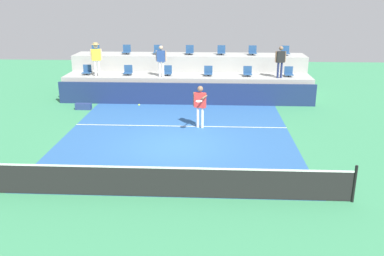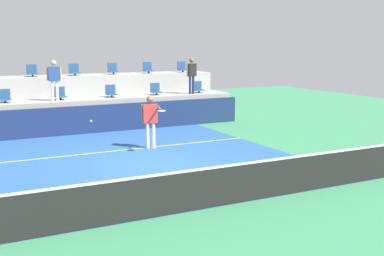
{
  "view_description": "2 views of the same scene",
  "coord_description": "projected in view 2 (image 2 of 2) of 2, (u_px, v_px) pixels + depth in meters",
  "views": [
    {
      "loc": [
        1.35,
        -14.2,
        5.42
      ],
      "look_at": [
        0.64,
        -0.3,
        0.82
      ],
      "focal_mm": 38.43,
      "sensor_mm": 36.0,
      "label": 1
    },
    {
      "loc": [
        -5.4,
        -12.85,
        3.52
      ],
      "look_at": [
        0.8,
        -0.87,
        1.18
      ],
      "focal_mm": 46.08,
      "sensor_mm": 36.0,
      "label": 2
    }
  ],
  "objects": [
    {
      "name": "court_inner_paint",
      "position": [
        141.0,
        159.0,
        15.17
      ],
      "size": [
        9.0,
        10.0,
        0.01
      ],
      "primitive_type": "cube",
      "color": "#285693",
      "rests_on": "ground_plane"
    },
    {
      "name": "stadium_chair_lower_mid_right",
      "position": [
        111.0,
        92.0,
        20.88
      ],
      "size": [
        0.44,
        0.4,
        0.52
      ],
      "color": "#2D2D33",
      "rests_on": "seating_tier_lower"
    },
    {
      "name": "spectator_leaning_on_rail",
      "position": [
        192.0,
        72.0,
        22.07
      ],
      "size": [
        0.57,
        0.27,
        1.62
      ],
      "color": "navy",
      "rests_on": "seating_tier_lower"
    },
    {
      "name": "stadium_chair_lower_left",
      "position": [
        5.0,
        97.0,
        18.95
      ],
      "size": [
        0.44,
        0.4,
        0.52
      ],
      "color": "#2D2D33",
      "rests_on": "seating_tier_lower"
    },
    {
      "name": "sponsor_backboard",
      "position": [
        94.0,
        119.0,
        19.45
      ],
      "size": [
        13.0,
        0.16,
        1.1
      ],
      "primitive_type": "cube",
      "color": "navy",
      "rests_on": "ground_plane"
    },
    {
      "name": "tennis_net",
      "position": [
        226.0,
        184.0,
        10.71
      ],
      "size": [
        10.48,
        0.08,
        1.07
      ],
      "color": "black",
      "rests_on": "ground_plane"
    },
    {
      "name": "seating_tier_lower",
      "position": [
        86.0,
        113.0,
        20.58
      ],
      "size": [
        13.0,
        1.8,
        1.25
      ],
      "primitive_type": "cube",
      "color": "#9E9E99",
      "rests_on": "ground_plane"
    },
    {
      "name": "stadium_chair_lower_right",
      "position": [
        156.0,
        90.0,
        21.81
      ],
      "size": [
        0.44,
        0.4,
        0.52
      ],
      "color": "#2D2D33",
      "rests_on": "seating_tier_lower"
    },
    {
      "name": "stadium_chair_upper_mid_right",
      "position": [
        113.0,
        69.0,
        22.63
      ],
      "size": [
        0.44,
        0.4,
        0.52
      ],
      "color": "#2D2D33",
      "rests_on": "seating_tier_upper"
    },
    {
      "name": "spectator_in_grey",
      "position": [
        54.0,
        77.0,
        19.32
      ],
      "size": [
        0.57,
        0.26,
        1.61
      ],
      "color": "white",
      "rests_on": "seating_tier_lower"
    },
    {
      "name": "stadium_chair_upper_mid_left",
      "position": [
        32.0,
        72.0,
        21.0
      ],
      "size": [
        0.44,
        0.4,
        0.52
      ],
      "color": "#2D2D33",
      "rests_on": "seating_tier_upper"
    },
    {
      "name": "ground_plane",
      "position": [
        154.0,
        166.0,
        14.29
      ],
      "size": [
        40.0,
        40.0,
        0.0
      ],
      "primitive_type": "plane",
      "color": "#388456"
    },
    {
      "name": "stadium_chair_upper_far_right",
      "position": [
        182.0,
        68.0,
        24.23
      ],
      "size": [
        0.44,
        0.4,
        0.52
      ],
      "color": "#2D2D33",
      "rests_on": "seating_tier_upper"
    },
    {
      "name": "seating_tier_upper",
      "position": [
        74.0,
        99.0,
        22.08
      ],
      "size": [
        13.0,
        1.8,
        2.1
      ],
      "primitive_type": "cube",
      "color": "#9E9E99",
      "rests_on": "ground_plane"
    },
    {
      "name": "court_service_line",
      "position": [
        126.0,
        150.0,
        16.39
      ],
      "size": [
        9.0,
        0.06,
        0.0
      ],
      "primitive_type": "cube",
      "color": "white",
      "rests_on": "ground_plane"
    },
    {
      "name": "tennis_player",
      "position": [
        151.0,
        116.0,
        16.44
      ],
      "size": [
        0.6,
        1.32,
        1.79
      ],
      "color": "white",
      "rests_on": "ground_plane"
    },
    {
      "name": "stadium_chair_lower_far_right",
      "position": [
        198.0,
        88.0,
        22.77
      ],
      "size": [
        0.44,
        0.4,
        0.52
      ],
      "color": "#2D2D33",
      "rests_on": "seating_tier_lower"
    },
    {
      "name": "stadium_chair_upper_right",
      "position": [
        148.0,
        69.0,
        23.41
      ],
      "size": [
        0.44,
        0.4,
        0.52
      ],
      "color": "#2D2D33",
      "rests_on": "seating_tier_upper"
    },
    {
      "name": "stadium_chair_upper_center",
      "position": [
        74.0,
        70.0,
        21.82
      ],
      "size": [
        0.44,
        0.4,
        0.52
      ],
      "color": "#2D2D33",
      "rests_on": "seating_tier_upper"
    },
    {
      "name": "tennis_ball",
      "position": [
        91.0,
        121.0,
        14.38
      ],
      "size": [
        0.07,
        0.07,
        0.07
      ],
      "color": "#CCE033"
    },
    {
      "name": "stadium_chair_lower_mid_left",
      "position": [
        60.0,
        94.0,
        19.91
      ],
      "size": [
        0.44,
        0.4,
        0.52
      ],
      "color": "#2D2D33",
      "rests_on": "seating_tier_lower"
    }
  ]
}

